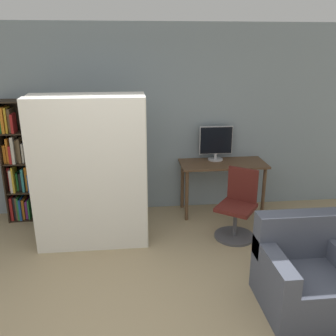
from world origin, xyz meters
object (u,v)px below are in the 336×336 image
(monitor, at_px, (216,142))
(bookshelf, at_px, (22,165))
(mattress_near, at_px, (90,177))
(mattress_far, at_px, (92,169))
(office_chair, at_px, (237,211))
(armchair, at_px, (306,275))

(monitor, xyz_separation_m, bookshelf, (-2.76, -0.02, -0.24))
(mattress_near, relative_size, mattress_far, 1.00)
(monitor, relative_size, bookshelf, 0.30)
(monitor, height_order, office_chair, monitor)
(mattress_near, bearing_deg, armchair, -31.20)
(mattress_far, bearing_deg, bookshelf, 145.56)
(monitor, bearing_deg, office_chair, -83.84)
(bookshelf, bearing_deg, monitor, 0.51)
(mattress_near, height_order, armchair, mattress_near)
(bookshelf, bearing_deg, armchair, -36.09)
(mattress_near, xyz_separation_m, mattress_far, (0.00, 0.30, -0.00))
(mattress_far, distance_m, armchair, 2.69)
(monitor, xyz_separation_m, mattress_far, (-1.73, -0.73, -0.11))
(monitor, distance_m, armchair, 2.44)
(armchair, bearing_deg, office_chair, 100.74)
(monitor, distance_m, mattress_far, 1.88)
(office_chair, bearing_deg, mattress_far, 174.54)
(office_chair, height_order, bookshelf, bookshelf)
(office_chair, distance_m, mattress_near, 1.92)
(armchair, bearing_deg, monitor, 98.95)
(office_chair, xyz_separation_m, armchair, (0.26, -1.40, -0.03))
(mattress_near, relative_size, armchair, 2.20)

